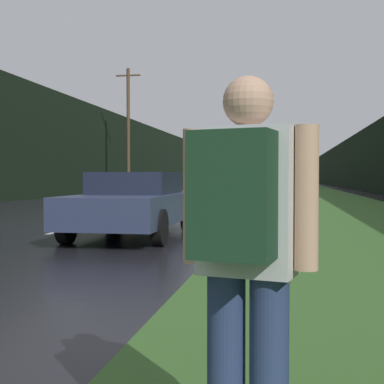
{
  "coord_description": "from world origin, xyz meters",
  "views": [
    {
      "loc": [
        5.12,
        1.75,
        1.25
      ],
      "look_at": [
        2.63,
        15.96,
        0.85
      ],
      "focal_mm": 50.0,
      "sensor_mm": 36.0,
      "label": 1
    }
  ],
  "objects": [
    {
      "name": "lane_stripe_e",
      "position": [
        0.0,
        28.14,
        0.0
      ],
      "size": [
        0.12,
        3.0,
        0.01
      ],
      "primitive_type": "cube",
      "color": "silver",
      "rests_on": "ground_plane"
    },
    {
      "name": "grass_verge",
      "position": [
        6.97,
        40.0,
        0.01
      ],
      "size": [
        6.0,
        240.0,
        0.02
      ],
      "primitive_type": "cube",
      "color": "#386028",
      "rests_on": "ground_plane"
    },
    {
      "name": "hitchhiker_with_backpack",
      "position": [
        4.96,
        3.92,
        0.96
      ],
      "size": [
        0.57,
        0.47,
        1.66
      ],
      "rotation": [
        0.0,
        0.0,
        -0.23
      ],
      "color": "navy",
      "rests_on": "ground_plane"
    },
    {
      "name": "utility_pole_far",
      "position": [
        -6.06,
        38.91,
        4.66
      ],
      "size": [
        1.8,
        0.24,
        9.05
      ],
      "color": "#4C3823",
      "rests_on": "ground_plane"
    },
    {
      "name": "car_passing_far",
      "position": [
        1.99,
        41.62,
        0.67
      ],
      "size": [
        1.84,
        4.17,
        1.31
      ],
      "rotation": [
        0.0,
        0.0,
        3.14
      ],
      "color": "black",
      "rests_on": "ground_plane"
    },
    {
      "name": "lane_stripe_f",
      "position": [
        0.0,
        35.14,
        0.0
      ],
      "size": [
        0.12,
        3.0,
        0.01
      ],
      "primitive_type": "cube",
      "color": "silver",
      "rests_on": "ground_plane"
    },
    {
      "name": "treeline_near_side",
      "position": [
        12.97,
        50.0,
        2.79
      ],
      "size": [
        2.0,
        140.0,
        5.59
      ],
      "primitive_type": "cube",
      "color": "black",
      "rests_on": "ground_plane"
    },
    {
      "name": "stop_sign",
      "position": [
        4.39,
        13.89,
        1.92
      ],
      "size": [
        0.7,
        0.07,
        3.12
      ],
      "color": "slate",
      "rests_on": "ground_plane"
    },
    {
      "name": "car_passing_near",
      "position": [
        1.99,
        12.56,
        0.7
      ],
      "size": [
        1.98,
        4.47,
        1.35
      ],
      "rotation": [
        0.0,
        0.0,
        3.14
      ],
      "color": "#2D3856",
      "rests_on": "ground_plane"
    },
    {
      "name": "treeline_far_side",
      "position": [
        -9.97,
        50.0,
        3.32
      ],
      "size": [
        2.0,
        140.0,
        6.63
      ],
      "primitive_type": "cube",
      "color": "black",
      "rests_on": "ground_plane"
    },
    {
      "name": "delivery_truck",
      "position": [
        -1.99,
        79.46,
        1.85
      ],
      "size": [
        2.64,
        8.8,
        3.5
      ],
      "color": "#6E684F",
      "rests_on": "ground_plane"
    },
    {
      "name": "lane_stripe_d",
      "position": [
        0.0,
        21.14,
        0.0
      ],
      "size": [
        0.12,
        3.0,
        0.01
      ],
      "primitive_type": "cube",
      "color": "silver",
      "rests_on": "ground_plane"
    },
    {
      "name": "lane_stripe_c",
      "position": [
        0.0,
        14.14,
        0.0
      ],
      "size": [
        0.12,
        3.0,
        0.01
      ],
      "primitive_type": "cube",
      "color": "silver",
      "rests_on": "ground_plane"
    }
  ]
}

